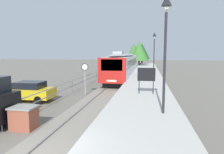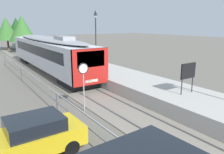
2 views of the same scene
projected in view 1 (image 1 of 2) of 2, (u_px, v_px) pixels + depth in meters
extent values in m
plane|color=#6B665B|center=(101.00, 79.00, 27.97)|extent=(160.00, 160.00, 0.00)
cube|color=gray|center=(122.00, 80.00, 27.44)|extent=(3.20, 60.00, 0.06)
cube|color=slate|center=(117.00, 79.00, 27.56)|extent=(0.08, 60.00, 0.08)
cube|color=slate|center=(127.00, 79.00, 27.30)|extent=(0.08, 60.00, 0.08)
cube|color=silver|center=(123.00, 65.00, 28.69)|extent=(2.80, 18.96, 2.55)
cube|color=red|center=(112.00, 71.00, 19.53)|extent=(2.80, 0.24, 2.55)
cube|color=black|center=(112.00, 65.00, 19.39)|extent=(2.13, 0.08, 1.12)
cube|color=black|center=(123.00, 62.00, 28.64)|extent=(2.82, 15.92, 0.92)
ellipsoid|color=#9EA0A5|center=(123.00, 55.00, 28.52)|extent=(2.69, 18.20, 0.44)
cube|color=#9EA0A5|center=(119.00, 53.00, 23.85)|extent=(1.10, 2.20, 0.36)
cube|color=#EAE5C6|center=(112.00, 81.00, 19.58)|extent=(1.00, 0.10, 0.20)
cube|color=black|center=(115.00, 83.00, 21.96)|extent=(2.24, 3.20, 0.55)
cube|color=black|center=(128.00, 71.00, 35.80)|extent=(2.24, 3.20, 0.55)
cube|color=#B7B5AD|center=(146.00, 77.00, 26.82)|extent=(3.90, 60.00, 0.90)
cylinder|color=#232328|center=(165.00, 64.00, 9.04)|extent=(0.12, 0.12, 4.60)
pyramid|color=#232328|center=(167.00, 0.00, 8.70)|extent=(0.34, 0.34, 0.50)
sphere|color=silver|center=(166.00, 8.00, 8.74)|extent=(0.24, 0.24, 0.24)
cylinder|color=#232328|center=(154.00, 57.00, 25.13)|extent=(0.12, 0.12, 4.60)
pyramid|color=#232328|center=(154.00, 34.00, 24.79)|extent=(0.34, 0.34, 0.50)
sphere|color=silver|center=(154.00, 37.00, 24.83)|extent=(0.24, 0.24, 0.24)
cylinder|color=#232328|center=(139.00, 87.00, 13.69)|extent=(0.06, 0.06, 0.90)
cylinder|color=#232328|center=(153.00, 88.00, 13.53)|extent=(0.06, 0.06, 0.90)
cube|color=black|center=(146.00, 74.00, 13.50)|extent=(1.20, 0.08, 0.90)
cylinder|color=#9EA0A5|center=(85.00, 83.00, 17.36)|extent=(0.07, 0.07, 2.20)
cylinder|color=white|center=(85.00, 67.00, 17.17)|extent=(0.60, 0.03, 0.60)
torus|color=black|center=(85.00, 67.00, 17.15)|extent=(0.61, 0.05, 0.61)
cube|color=brown|center=(24.00, 119.00, 9.66)|extent=(1.10, 0.90, 1.05)
cube|color=gray|center=(23.00, 107.00, 9.59)|extent=(1.21, 0.99, 0.08)
cube|color=#9EA0A5|center=(72.00, 81.00, 18.11)|extent=(0.05, 36.00, 0.05)
cube|color=#9EA0A5|center=(72.00, 86.00, 18.17)|extent=(0.05, 36.00, 0.05)
cylinder|color=#9EA0A5|center=(1.00, 118.00, 9.39)|extent=(0.06, 0.06, 1.25)
cylinder|color=#9EA0A5|center=(72.00, 87.00, 18.18)|extent=(0.06, 0.06, 1.25)
cylinder|color=#9EA0A5|center=(97.00, 76.00, 26.97)|extent=(0.06, 0.06, 1.25)
cylinder|color=#9EA0A5|center=(109.00, 70.00, 35.77)|extent=(0.06, 0.06, 1.25)
cylinder|color=black|center=(7.00, 115.00, 10.80)|extent=(0.73, 0.27, 0.72)
cube|color=gold|center=(27.00, 93.00, 15.25)|extent=(4.04, 1.86, 0.72)
cube|color=black|center=(30.00, 85.00, 15.14)|extent=(2.04, 1.60, 0.50)
cylinder|color=black|center=(5.00, 99.00, 14.73)|extent=(0.62, 0.21, 0.62)
cylinder|color=black|center=(18.00, 95.00, 16.26)|extent=(0.62, 0.21, 0.62)
cylinder|color=black|center=(38.00, 100.00, 14.33)|extent=(0.62, 0.21, 0.62)
cylinder|color=black|center=(48.00, 96.00, 15.86)|extent=(0.62, 0.21, 0.62)
cylinder|color=black|center=(0.00, 96.00, 15.82)|extent=(0.63, 0.23, 0.62)
cylinder|color=black|center=(12.00, 92.00, 17.35)|extent=(0.63, 0.23, 0.62)
cylinder|color=brown|center=(139.00, 65.00, 46.08)|extent=(0.36, 0.36, 2.00)
cone|color=#38702D|center=(139.00, 51.00, 45.70)|extent=(4.49, 4.49, 4.39)
cylinder|color=brown|center=(133.00, 63.00, 51.92)|extent=(0.36, 0.36, 1.95)
cone|color=#38702D|center=(134.00, 51.00, 51.54)|extent=(4.14, 4.14, 4.31)
cylinder|color=brown|center=(142.00, 63.00, 53.29)|extent=(0.36, 0.36, 2.14)
cone|color=#1E4C1E|center=(142.00, 51.00, 52.91)|extent=(4.10, 4.10, 4.07)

